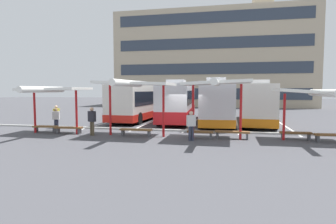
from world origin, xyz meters
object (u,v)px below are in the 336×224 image
object	(u,v)px
bench_5	(296,134)
waiting_passenger_3	(191,124)
waiting_shelter_2	(217,84)
bench_4	(232,133)
waiting_shelter_1	(135,84)
waiting_shelter_0	(52,90)
bench_0	(45,127)
bench_6	(333,136)
waiting_passenger_2	(56,118)
coach_bus_3	(259,103)
bench_3	(200,133)
waiting_passenger_1	(92,119)
coach_bus_0	(140,102)
waiting_passenger_0	(56,115)
bench_2	(136,131)
coach_bus_1	(178,103)
waiting_shelter_3	(317,93)
coach_bus_2	(215,102)
bench_1	(69,129)

from	to	relation	value
bench_5	waiting_passenger_3	bearing A→B (deg)	-164.68
waiting_shelter_2	bench_4	bearing A→B (deg)	24.79
waiting_shelter_1	waiting_shelter_2	bearing A→B (deg)	0.15
waiting_shelter_0	waiting_shelter_2	xyz separation A→B (m)	(10.24, 0.16, 0.35)
bench_0	bench_6	size ratio (longest dim) A/B	0.86
bench_6	waiting_passenger_3	xyz separation A→B (m)	(-7.52, -1.23, 0.61)
waiting_passenger_2	bench_0	bearing A→B (deg)	-98.47
coach_bus_3	bench_0	size ratio (longest dim) A/B	7.08
bench_3	bench_4	size ratio (longest dim) A/B	0.76
waiting_shelter_1	bench_5	world-z (taller)	waiting_shelter_1
bench_5	waiting_passenger_1	size ratio (longest dim) A/B	0.97
waiting_shelter_1	bench_3	size ratio (longest dim) A/B	3.45
coach_bus_0	waiting_passenger_0	size ratio (longest dim) A/B	6.01
bench_3	bench_2	bearing A→B (deg)	179.42
coach_bus_1	waiting_shelter_3	bearing A→B (deg)	-43.21
bench_0	coach_bus_1	bearing A→B (deg)	49.55
coach_bus_1	coach_bus_2	xyz separation A→B (m)	(3.35, -0.68, 0.11)
coach_bus_1	coach_bus_3	world-z (taller)	coach_bus_1
coach_bus_3	waiting_passenger_0	size ratio (longest dim) A/B	6.80
bench_4	bench_6	size ratio (longest dim) A/B	1.05
coach_bus_0	bench_2	distance (m)	9.50
coach_bus_0	waiting_shelter_1	size ratio (longest dim) A/B	1.94
bench_2	waiting_shelter_3	size ratio (longest dim) A/B	0.41
coach_bus_0	waiting_shelter_0	size ratio (longest dim) A/B	2.26
coach_bus_1	waiting_passenger_0	world-z (taller)	coach_bus_1
coach_bus_3	waiting_passenger_3	xyz separation A→B (m)	(-4.49, -9.73, -0.74)
waiting_shelter_0	waiting_shelter_1	distance (m)	5.44
bench_0	waiting_passenger_1	distance (m)	3.70
bench_3	waiting_shelter_0	bearing A→B (deg)	-178.30
waiting_passenger_0	waiting_shelter_0	bearing A→B (deg)	-60.70
coach_bus_1	bench_6	bearing A→B (deg)	-40.11
coach_bus_2	waiting_passenger_0	world-z (taller)	coach_bus_2
waiting_shelter_1	waiting_passenger_1	distance (m)	3.45
waiting_shelter_0	coach_bus_1	bearing A→B (deg)	54.61
coach_bus_1	bench_2	bearing A→B (deg)	-96.63
waiting_shelter_3	waiting_shelter_2	bearing A→B (deg)	-176.12
coach_bus_2	waiting_shelter_0	xyz separation A→B (m)	(-9.79, -8.38, 1.00)
bench_1	waiting_passenger_2	bearing A→B (deg)	144.81
coach_bus_3	bench_0	world-z (taller)	coach_bus_3
coach_bus_0	bench_6	distance (m)	16.26
coach_bus_3	waiting_shelter_0	distance (m)	16.27
bench_2	bench_3	world-z (taller)	same
waiting_shelter_2	waiting_shelter_3	xyz separation A→B (m)	(5.29, 0.36, -0.51)
bench_0	bench_6	world-z (taller)	same
coach_bus_2	bench_3	world-z (taller)	coach_bus_2
bench_4	waiting_shelter_3	distance (m)	4.95
waiting_passenger_0	waiting_passenger_2	bearing A→B (deg)	-57.50
bench_6	bench_4	bearing A→B (deg)	-179.28
waiting_passenger_0	waiting_passenger_3	distance (m)	10.68
bench_5	waiting_shelter_0	bearing A→B (deg)	-176.16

